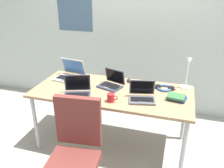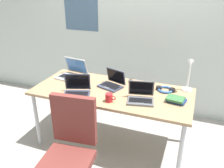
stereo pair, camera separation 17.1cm
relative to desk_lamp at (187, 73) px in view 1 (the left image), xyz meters
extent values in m
plane|color=gray|center=(-0.80, -0.28, -0.94)|extent=(12.00, 12.00, 0.00)
cube|color=#B2BCB7|center=(-0.80, 0.82, 0.36)|extent=(6.00, 0.12, 2.60)
cube|color=#3F5972|center=(-1.70, 0.76, 0.61)|extent=(0.56, 0.01, 0.76)
cube|color=#9E7A56|center=(-0.80, -0.28, -0.21)|extent=(1.80, 0.80, 0.03)
cylinder|color=#B2B5BA|center=(-1.64, -0.62, -0.58)|extent=(0.04, 0.04, 0.71)
cylinder|color=#B2B5BA|center=(0.04, -0.62, -0.58)|extent=(0.04, 0.04, 0.71)
cylinder|color=#B2B5BA|center=(-1.64, 0.06, -0.58)|extent=(0.04, 0.04, 0.71)
cylinder|color=#B2B5BA|center=(0.04, 0.06, -0.58)|extent=(0.04, 0.04, 0.71)
cylinder|color=white|center=(0.00, 0.03, -0.19)|extent=(0.12, 0.12, 0.02)
cylinder|color=white|center=(0.00, 0.03, -0.01)|extent=(0.02, 0.02, 0.34)
cylinder|color=white|center=(0.00, -0.01, 0.16)|extent=(0.01, 0.08, 0.01)
cone|color=white|center=(0.00, -0.05, 0.16)|extent=(0.07, 0.09, 0.09)
cube|color=#33384C|center=(-1.12, -0.53, -0.19)|extent=(0.33, 0.28, 0.02)
cube|color=black|center=(-1.12, -0.53, -0.18)|extent=(0.27, 0.18, 0.00)
cube|color=#595B60|center=(-1.10, -0.59, -0.18)|extent=(0.09, 0.07, 0.00)
cube|color=#33384C|center=(-1.15, -0.43, -0.08)|extent=(0.28, 0.13, 0.19)
cube|color=black|center=(-1.15, -0.43, -0.08)|extent=(0.25, 0.11, 0.16)
cube|color=#515459|center=(-0.43, -0.44, -0.19)|extent=(0.30, 0.24, 0.02)
cube|color=black|center=(-0.43, -0.44, -0.18)|extent=(0.25, 0.15, 0.00)
cube|color=#595B60|center=(-0.41, -0.49, -0.18)|extent=(0.08, 0.06, 0.00)
cube|color=#515459|center=(-0.45, -0.33, -0.09)|extent=(0.27, 0.11, 0.18)
cube|color=black|center=(-0.45, -0.33, -0.09)|extent=(0.24, 0.09, 0.15)
cube|color=#33384C|center=(-0.85, -0.21, -0.19)|extent=(0.31, 0.26, 0.02)
cube|color=black|center=(-0.85, -0.21, -0.18)|extent=(0.25, 0.17, 0.00)
cube|color=#595B60|center=(-0.87, -0.27, -0.18)|extent=(0.08, 0.06, 0.00)
cube|color=#33384C|center=(-0.81, -0.11, -0.09)|extent=(0.26, 0.13, 0.18)
cube|color=black|center=(-0.82, -0.11, -0.09)|extent=(0.23, 0.11, 0.15)
cube|color=#B7BABC|center=(-1.43, -0.14, -0.19)|extent=(0.36, 0.27, 0.02)
cube|color=black|center=(-1.43, -0.14, -0.18)|extent=(0.31, 0.17, 0.00)
cube|color=#595B60|center=(-1.44, -0.21, -0.18)|extent=(0.10, 0.06, 0.00)
cube|color=#B7BABC|center=(-1.41, 0.01, -0.07)|extent=(0.34, 0.13, 0.22)
cube|color=#3F72BF|center=(-1.41, 0.00, -0.07)|extent=(0.30, 0.10, 0.18)
ellipsoid|color=black|center=(-0.67, 0.02, -0.18)|extent=(0.09, 0.11, 0.03)
cube|color=black|center=(-0.54, -0.17, -0.19)|extent=(0.13, 0.15, 0.01)
torus|color=#335999|center=(-0.23, -0.07, -0.18)|extent=(0.18, 0.18, 0.03)
cylinder|color=black|center=(-0.30, -0.07, -0.18)|extent=(0.06, 0.06, 0.04)
cylinder|color=black|center=(-0.15, -0.07, -0.18)|extent=(0.06, 0.06, 0.04)
cylinder|color=gold|center=(-1.23, -0.33, -0.16)|extent=(0.04, 0.04, 0.06)
cylinder|color=white|center=(-1.23, -0.33, -0.13)|extent=(0.04, 0.04, 0.01)
cube|color=navy|center=(-0.08, -0.29, -0.18)|extent=(0.21, 0.17, 0.03)
cube|color=#336638|center=(-0.09, -0.30, -0.16)|extent=(0.20, 0.17, 0.02)
cylinder|color=#B21E23|center=(-0.74, -0.53, -0.15)|extent=(0.08, 0.08, 0.09)
torus|color=#B21E23|center=(-0.69, -0.53, -0.15)|extent=(0.05, 0.01, 0.05)
cube|color=brown|center=(-0.89, -1.20, -0.52)|extent=(0.49, 0.49, 0.07)
cube|color=brown|center=(-0.92, -0.95, -0.21)|extent=(0.42, 0.11, 0.48)
camera|label=1|loc=(-0.11, -2.57, 0.96)|focal=37.35mm
camera|label=2|loc=(0.05, -2.52, 0.96)|focal=37.35mm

